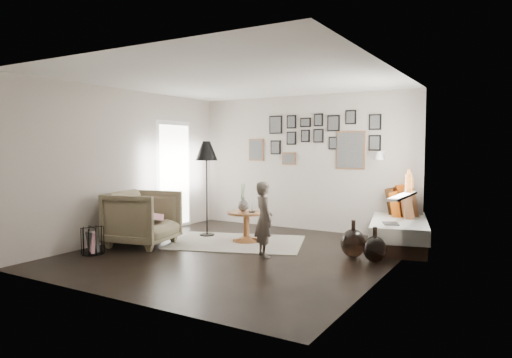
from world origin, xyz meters
The scene contains 23 objects.
ground centered at (0.00, 0.00, 0.00)m, with size 4.80×4.80×0.00m, color black.
wall_back centered at (0.00, 2.40, 1.30)m, with size 4.50×4.50×0.00m, color #AEA499.
wall_front centered at (0.00, -2.40, 1.30)m, with size 4.50×4.50×0.00m, color #AEA499.
wall_left centered at (-2.25, 0.00, 1.30)m, with size 4.80×4.80×0.00m, color #AEA499.
wall_right centered at (2.25, 0.00, 1.30)m, with size 4.80×4.80×0.00m, color #AEA499.
ceiling centered at (0.00, 0.00, 2.60)m, with size 4.80×4.80×0.00m, color white.
door_left centered at (-2.23, 1.20, 1.05)m, with size 0.00×2.14×2.14m.
window_right centered at (2.18, 1.34, 0.93)m, with size 0.15×1.32×1.30m.
gallery_wall centered at (0.29, 2.38, 1.74)m, with size 2.74×0.03×1.08m.
wall_sconce centered at (1.55, 2.13, 1.46)m, with size 0.18×0.36×0.16m.
rug centered at (-0.41, 0.65, 0.01)m, with size 2.17×1.52×0.01m, color silver.
pedestal_table centered at (-0.31, 0.79, 0.24)m, with size 0.66×0.66×0.52m.
vase centered at (-0.39, 0.81, 0.66)m, with size 0.19×0.19×0.47m.
candles centered at (-0.20, 0.79, 0.63)m, with size 0.11×0.11×0.24m.
daybed centered at (2.00, 1.86, 0.30)m, with size 1.26×2.10×0.96m.
magazine_on_daybed centered at (2.00, 1.21, 0.45)m, with size 0.22×0.30×0.02m, color black.
armchair centered at (-1.63, -0.30, 0.45)m, with size 0.96×0.98×0.89m, color #71674C.
armchair_cushion centered at (-1.60, -0.25, 0.48)m, with size 0.40×0.40×0.10m, color silver.
floor_lamp centered at (-1.20, 0.88, 1.47)m, with size 0.40×0.40×1.71m.
magazine_basket centered at (-1.85, -1.12, 0.20)m, with size 0.42×0.42×0.40m.
demijohn_large centered at (1.61, 0.64, 0.21)m, with size 0.36×0.36×0.55m.
demijohn_small centered at (1.96, 0.52, 0.19)m, with size 0.32×0.32×0.50m.
child centered at (0.46, 0.04, 0.55)m, with size 0.40×0.26×1.10m, color #5A5047.
Camera 1 is at (3.70, -5.71, 1.60)m, focal length 32.00 mm.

